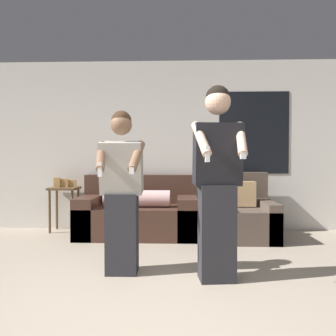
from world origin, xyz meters
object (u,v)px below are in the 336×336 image
(couch, at_px, (138,214))
(side_table, at_px, (64,195))
(person_left, at_px, (122,192))
(person_right, at_px, (217,181))
(armchair, at_px, (243,216))

(couch, distance_m, side_table, 1.24)
(couch, height_order, side_table, couch)
(side_table, distance_m, person_left, 2.25)
(person_right, bearing_deg, side_table, 136.72)
(armchair, relative_size, side_table, 1.12)
(person_right, bearing_deg, person_left, 170.26)
(armchair, relative_size, person_right, 0.53)
(person_left, relative_size, person_right, 0.89)
(couch, bearing_deg, side_table, 168.94)
(person_left, bearing_deg, armchair, 46.31)
(couch, distance_m, armchair, 1.52)
(couch, relative_size, person_left, 1.08)
(couch, height_order, armchair, armchair)
(armchair, height_order, side_table, armchair)
(couch, relative_size, side_table, 2.04)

